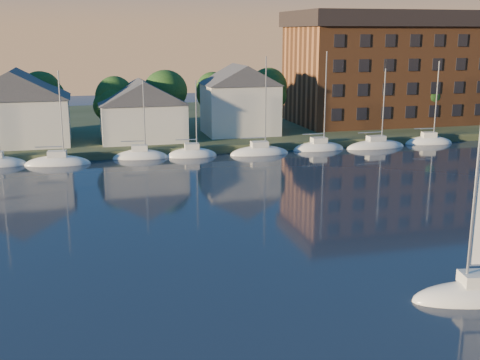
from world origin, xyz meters
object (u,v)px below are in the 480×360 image
object	(u,v)px
condo_block	(387,67)
clubhouse_centre	(143,110)
clubhouse_east	(240,99)
clubhouse_west	(16,106)

from	to	relation	value
condo_block	clubhouse_centre	bearing A→B (deg)	-168.76
condo_block	clubhouse_east	bearing A→B (deg)	-167.11
clubhouse_centre	condo_block	bearing A→B (deg)	11.24
clubhouse_west	clubhouse_centre	bearing A→B (deg)	-3.58
clubhouse_east	condo_block	distance (m)	26.94
clubhouse_west	clubhouse_centre	size ratio (longest dim) A/B	1.18
clubhouse_west	clubhouse_east	distance (m)	30.02
clubhouse_east	condo_block	xyz separation A→B (m)	(26.00, 5.95, 3.79)
clubhouse_east	condo_block	bearing A→B (deg)	12.89
clubhouse_centre	clubhouse_east	distance (m)	14.17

